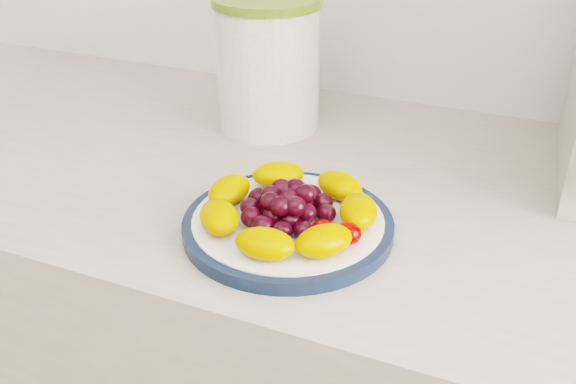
% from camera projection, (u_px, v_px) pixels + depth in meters
% --- Properties ---
extents(plate_rim, '(0.23, 0.23, 0.01)m').
position_uv_depth(plate_rim, '(288.00, 225.00, 0.71)').
color(plate_rim, '#121F38').
rests_on(plate_rim, counter).
extents(plate_face, '(0.21, 0.21, 0.02)m').
position_uv_depth(plate_face, '(288.00, 225.00, 0.71)').
color(plate_face, white).
rests_on(plate_face, counter).
extents(canister, '(0.16, 0.16, 0.18)m').
position_uv_depth(canister, '(268.00, 68.00, 0.93)').
color(canister, '#40651A').
rests_on(canister, counter).
extents(canister_lid, '(0.17, 0.17, 0.01)m').
position_uv_depth(canister_lid, '(267.00, 1.00, 0.89)').
color(canister_lid, '#5C7025').
rests_on(canister_lid, canister).
extents(fruit_plate, '(0.20, 0.20, 0.04)m').
position_uv_depth(fruit_plate, '(290.00, 208.00, 0.70)').
color(fruit_plate, orange).
rests_on(fruit_plate, plate_face).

